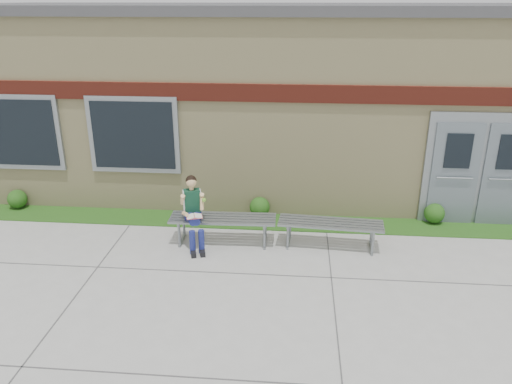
{
  "coord_description": "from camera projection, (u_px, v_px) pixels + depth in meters",
  "views": [
    {
      "loc": [
        0.38,
        -6.77,
        4.33
      ],
      "look_at": [
        -0.36,
        1.7,
        1.02
      ],
      "focal_mm": 35.0,
      "sensor_mm": 36.0,
      "label": 1
    }
  ],
  "objects": [
    {
      "name": "girl",
      "position": [
        193.0,
        210.0,
        9.08
      ],
      "size": [
        0.54,
        0.79,
        1.35
      ],
      "rotation": [
        0.0,
        0.0,
        0.3
      ],
      "color": "navy",
      "rests_on": "ground"
    },
    {
      "name": "school_building",
      "position": [
        285.0,
        92.0,
        12.68
      ],
      "size": [
        16.2,
        6.22,
        4.2
      ],
      "color": "beige",
      "rests_on": "ground"
    },
    {
      "name": "shrub_mid",
      "position": [
        260.0,
        207.0,
        10.48
      ],
      "size": [
        0.42,
        0.42,
        0.42
      ],
      "primitive_type": "sphere",
      "color": "#234B14",
      "rests_on": "grass_strip"
    },
    {
      "name": "grass_strip",
      "position": [
        277.0,
        222.0,
        10.29
      ],
      "size": [
        16.0,
        0.8,
        0.02
      ],
      "primitive_type": "cube",
      "color": "#234B14",
      "rests_on": "ground"
    },
    {
      "name": "ground",
      "position": [
        269.0,
        291.0,
        7.89
      ],
      "size": [
        80.0,
        80.0,
        0.0
      ],
      "primitive_type": "plane",
      "color": "#9E9E99",
      "rests_on": "ground"
    },
    {
      "name": "bench_left",
      "position": [
        223.0,
        223.0,
        9.34
      ],
      "size": [
        1.99,
        0.6,
        0.51
      ],
      "rotation": [
        0.0,
        0.0,
        0.03
      ],
      "color": "gray",
      "rests_on": "ground"
    },
    {
      "name": "shrub_east",
      "position": [
        434.0,
        213.0,
        10.19
      ],
      "size": [
        0.41,
        0.41,
        0.41
      ],
      "primitive_type": "sphere",
      "color": "#234B14",
      "rests_on": "grass_strip"
    },
    {
      "name": "shrub_west",
      "position": [
        17.0,
        199.0,
        10.91
      ],
      "size": [
        0.41,
        0.41,
        0.41
      ],
      "primitive_type": "sphere",
      "color": "#234B14",
      "rests_on": "grass_strip"
    },
    {
      "name": "bench_right",
      "position": [
        330.0,
        228.0,
        9.18
      ],
      "size": [
        1.94,
        0.67,
        0.5
      ],
      "rotation": [
        0.0,
        0.0,
        -0.08
      ],
      "color": "gray",
      "rests_on": "ground"
    }
  ]
}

